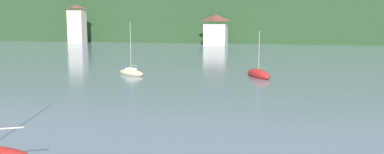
{
  "coord_description": "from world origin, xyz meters",
  "views": [
    {
      "loc": [
        4.96,
        27.4,
        5.84
      ],
      "look_at": [
        0.0,
        47.96,
        2.87
      ],
      "focal_mm": 36.82,
      "sensor_mm": 36.0,
      "label": 1
    }
  ],
  "objects_px": {
    "shore_building_westcentral": "(216,30)",
    "sailboat_far_0": "(131,73)",
    "sailboat_far_2": "(258,75)",
    "shore_building_west": "(77,25)"
  },
  "relations": [
    {
      "from": "sailboat_far_0",
      "to": "sailboat_far_2",
      "type": "relative_size",
      "value": 1.17
    },
    {
      "from": "shore_building_westcentral",
      "to": "sailboat_far_0",
      "type": "height_order",
      "value": "shore_building_westcentral"
    },
    {
      "from": "sailboat_far_0",
      "to": "shore_building_west",
      "type": "bearing_deg",
      "value": -23.52
    },
    {
      "from": "shore_building_west",
      "to": "sailboat_far_0",
      "type": "xyz_separation_m",
      "value": [
        39.94,
        -58.57,
        -4.88
      ]
    },
    {
      "from": "shore_building_west",
      "to": "shore_building_westcentral",
      "type": "xyz_separation_m",
      "value": [
        38.84,
        0.99,
        -1.33
      ]
    },
    {
      "from": "sailboat_far_2",
      "to": "shore_building_westcentral",
      "type": "bearing_deg",
      "value": -14.01
    },
    {
      "from": "sailboat_far_0",
      "to": "sailboat_far_2",
      "type": "distance_m",
      "value": 14.02
    },
    {
      "from": "shore_building_westcentral",
      "to": "shore_building_west",
      "type": "bearing_deg",
      "value": -178.54
    },
    {
      "from": "shore_building_westcentral",
      "to": "sailboat_far_0",
      "type": "distance_m",
      "value": 59.67
    },
    {
      "from": "sailboat_far_0",
      "to": "sailboat_far_2",
      "type": "bearing_deg",
      "value": -141.94
    }
  ]
}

